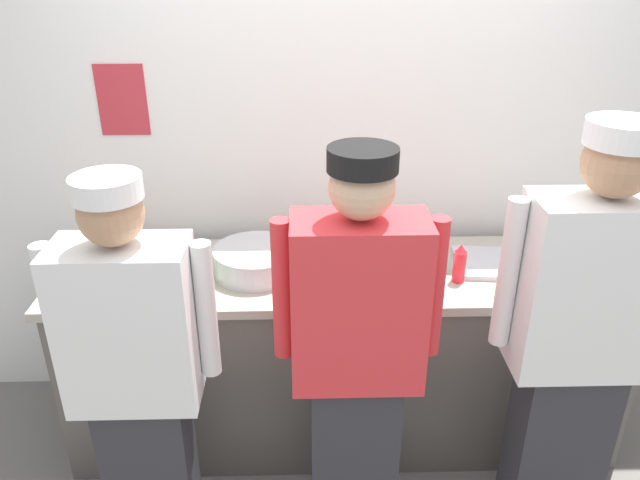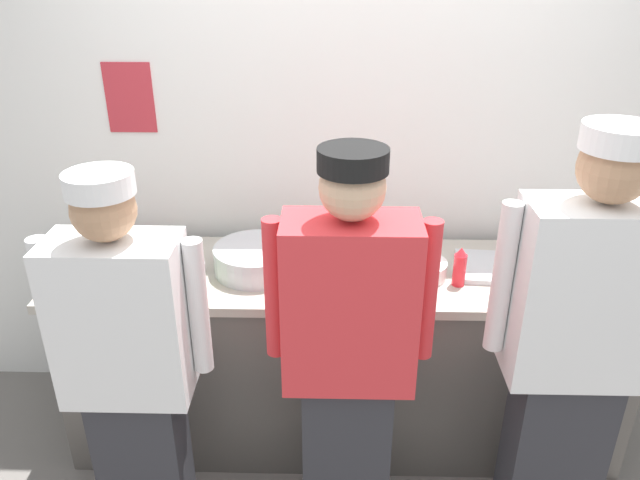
# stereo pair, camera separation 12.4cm
# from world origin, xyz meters

# --- Properties ---
(wall_back) EXTENTS (4.03, 0.11, 2.63)m
(wall_back) POSITION_xyz_m (-0.00, 0.81, 1.32)
(wall_back) COLOR white
(wall_back) RESTS_ON ground
(prep_counter) EXTENTS (2.57, 0.66, 0.91)m
(prep_counter) POSITION_xyz_m (0.00, 0.35, 0.46)
(prep_counter) COLOR #56514C
(prep_counter) RESTS_ON ground
(chef_near_left) EXTENTS (0.58, 0.24, 1.60)m
(chef_near_left) POSITION_xyz_m (-0.78, -0.29, 0.85)
(chef_near_left) COLOR #2D2D33
(chef_near_left) RESTS_ON ground
(chef_center) EXTENTS (0.60, 0.24, 1.66)m
(chef_center) POSITION_xyz_m (0.00, -0.24, 0.89)
(chef_center) COLOR #2D2D33
(chef_center) RESTS_ON ground
(chef_far_right) EXTENTS (0.62, 0.24, 1.74)m
(chef_far_right) POSITION_xyz_m (0.80, -0.24, 0.93)
(chef_far_right) COLOR #2D2D33
(chef_far_right) RESTS_ON ground
(plate_stack_front) EXTENTS (0.23, 0.23, 0.10)m
(plate_stack_front) POSITION_xyz_m (0.05, 0.43, 0.96)
(plate_stack_front) COLOR white
(plate_stack_front) RESTS_ON prep_counter
(plate_stack_rear) EXTENTS (0.23, 0.23, 0.07)m
(plate_stack_rear) POSITION_xyz_m (0.32, 0.31, 0.95)
(plate_stack_rear) COLOR white
(plate_stack_rear) RESTS_ON prep_counter
(mixing_bowl_steel) EXTENTS (0.37, 0.37, 0.12)m
(mixing_bowl_steel) POSITION_xyz_m (-0.40, 0.34, 0.97)
(mixing_bowl_steel) COLOR #B7BABF
(mixing_bowl_steel) RESTS_ON prep_counter
(sheet_tray) EXTENTS (0.48, 0.34, 0.02)m
(sheet_tray) POSITION_xyz_m (0.72, 0.37, 0.93)
(sheet_tray) COLOR #B7BABF
(sheet_tray) RESTS_ON prep_counter
(squeeze_bottle_primary) EXTENTS (0.05, 0.05, 0.18)m
(squeeze_bottle_primary) POSITION_xyz_m (0.47, 0.24, 1.00)
(squeeze_bottle_primary) COLOR red
(squeeze_bottle_primary) RESTS_ON prep_counter
(squeeze_bottle_secondary) EXTENTS (0.05, 0.05, 0.20)m
(squeeze_bottle_secondary) POSITION_xyz_m (-1.01, 0.50, 1.01)
(squeeze_bottle_secondary) COLOR red
(squeeze_bottle_secondary) RESTS_ON prep_counter
(squeeze_bottle_spare) EXTENTS (0.05, 0.05, 0.21)m
(squeeze_bottle_spare) POSITION_xyz_m (-0.62, 0.17, 1.02)
(squeeze_bottle_spare) COLOR #56A333
(squeeze_bottle_spare) RESTS_ON prep_counter
(ramekin_orange_sauce) EXTENTS (0.10, 0.10, 0.04)m
(ramekin_orange_sauce) POSITION_xyz_m (-0.89, 0.36, 0.93)
(ramekin_orange_sauce) COLOR white
(ramekin_orange_sauce) RESTS_ON prep_counter
(ramekin_red_sauce) EXTENTS (0.08, 0.08, 0.04)m
(ramekin_red_sauce) POSITION_xyz_m (-0.66, 0.33, 0.93)
(ramekin_red_sauce) COLOR white
(ramekin_red_sauce) RESTS_ON prep_counter
(ramekin_green_sauce) EXTENTS (0.08, 0.08, 0.04)m
(ramekin_green_sauce) POSITION_xyz_m (-0.05, 0.23, 0.94)
(ramekin_green_sauce) COLOR white
(ramekin_green_sauce) RESTS_ON prep_counter
(ramekin_yellow_sauce) EXTENTS (0.11, 0.11, 0.05)m
(ramekin_yellow_sauce) POSITION_xyz_m (1.04, 0.25, 0.94)
(ramekin_yellow_sauce) COLOR white
(ramekin_yellow_sauce) RESTS_ON prep_counter
(deli_cup) EXTENTS (0.09, 0.09, 0.11)m
(deli_cup) POSITION_xyz_m (-0.99, 0.28, 0.97)
(deli_cup) COLOR white
(deli_cup) RESTS_ON prep_counter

